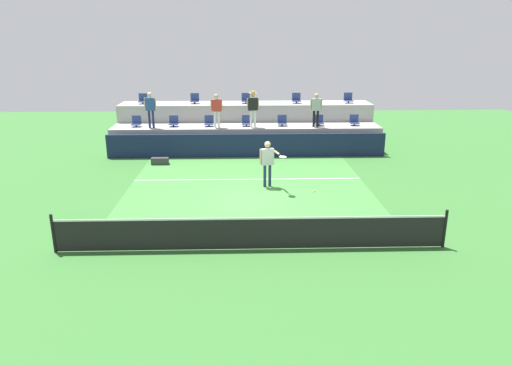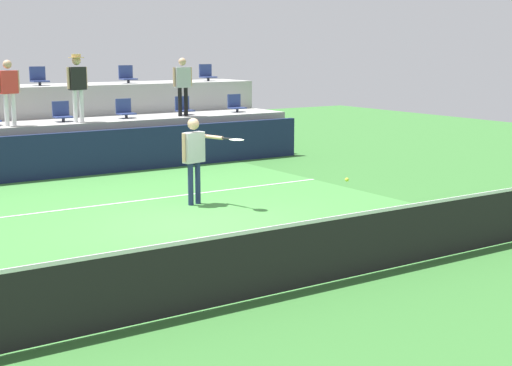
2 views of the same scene
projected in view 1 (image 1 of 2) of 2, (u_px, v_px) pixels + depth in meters
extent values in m
plane|color=#336B2D|center=(249.00, 200.00, 16.46)|extent=(40.00, 40.00, 0.00)
cube|color=#3D7F38|center=(249.00, 190.00, 17.41)|extent=(9.00, 10.00, 0.01)
cube|color=white|center=(248.00, 179.00, 18.74)|extent=(9.00, 0.06, 0.00)
cylinder|color=black|center=(53.00, 234.00, 12.33)|extent=(0.08, 0.08, 1.07)
cylinder|color=black|center=(445.00, 229.00, 12.64)|extent=(0.08, 0.08, 1.07)
cube|color=black|center=(251.00, 234.00, 12.51)|extent=(10.40, 0.01, 0.87)
cube|color=white|center=(251.00, 218.00, 12.38)|extent=(10.40, 0.02, 0.05)
cube|color=#141E42|center=(247.00, 146.00, 22.01)|extent=(13.00, 0.16, 1.10)
cube|color=#9E9E99|center=(246.00, 138.00, 23.23)|extent=(13.00, 1.80, 1.25)
cube|color=#9E9E99|center=(246.00, 123.00, 24.81)|extent=(13.00, 1.80, 2.10)
cylinder|color=#2D2D33|center=(136.00, 126.00, 22.72)|extent=(0.08, 0.08, 0.10)
cube|color=navy|center=(136.00, 124.00, 22.70)|extent=(0.44, 0.40, 0.04)
cube|color=navy|center=(137.00, 119.00, 22.81)|extent=(0.44, 0.04, 0.38)
cylinder|color=#2D2D33|center=(174.00, 126.00, 22.78)|extent=(0.08, 0.08, 0.10)
cube|color=navy|center=(174.00, 124.00, 22.76)|extent=(0.44, 0.40, 0.04)
cube|color=navy|center=(174.00, 119.00, 22.86)|extent=(0.44, 0.04, 0.38)
cylinder|color=#2D2D33|center=(209.00, 125.00, 22.83)|extent=(0.08, 0.08, 0.10)
cube|color=navy|center=(209.00, 124.00, 22.81)|extent=(0.44, 0.40, 0.04)
cube|color=navy|center=(209.00, 119.00, 22.91)|extent=(0.44, 0.04, 0.38)
cylinder|color=#2D2D33|center=(246.00, 125.00, 22.88)|extent=(0.08, 0.08, 0.10)
cube|color=navy|center=(246.00, 124.00, 22.86)|extent=(0.44, 0.40, 0.04)
cube|color=navy|center=(246.00, 119.00, 22.97)|extent=(0.44, 0.04, 0.38)
cylinder|color=#2D2D33|center=(282.00, 125.00, 22.93)|extent=(0.08, 0.08, 0.10)
cube|color=navy|center=(282.00, 124.00, 22.91)|extent=(0.44, 0.40, 0.04)
cube|color=navy|center=(282.00, 119.00, 23.02)|extent=(0.44, 0.04, 0.38)
cylinder|color=#2D2D33|center=(319.00, 125.00, 22.99)|extent=(0.08, 0.08, 0.10)
cube|color=navy|center=(319.00, 123.00, 22.97)|extent=(0.44, 0.40, 0.04)
cube|color=navy|center=(319.00, 118.00, 23.07)|extent=(0.44, 0.04, 0.38)
cylinder|color=#2D2D33|center=(354.00, 125.00, 23.04)|extent=(0.08, 0.08, 0.10)
cube|color=navy|center=(355.00, 123.00, 23.02)|extent=(0.44, 0.40, 0.04)
cube|color=navy|center=(354.00, 118.00, 23.13)|extent=(0.44, 0.04, 0.38)
cylinder|color=#2D2D33|center=(143.00, 103.00, 24.18)|extent=(0.08, 0.08, 0.10)
cube|color=navy|center=(143.00, 102.00, 24.16)|extent=(0.44, 0.40, 0.04)
cube|color=navy|center=(143.00, 97.00, 24.27)|extent=(0.44, 0.04, 0.38)
cylinder|color=#2D2D33|center=(195.00, 103.00, 24.26)|extent=(0.08, 0.08, 0.10)
cube|color=navy|center=(195.00, 101.00, 24.24)|extent=(0.44, 0.40, 0.04)
cube|color=navy|center=(195.00, 97.00, 24.35)|extent=(0.44, 0.04, 0.38)
cylinder|color=#2D2D33|center=(246.00, 102.00, 24.34)|extent=(0.08, 0.08, 0.10)
cube|color=navy|center=(246.00, 101.00, 24.32)|extent=(0.44, 0.40, 0.04)
cube|color=navy|center=(246.00, 97.00, 24.43)|extent=(0.44, 0.04, 0.38)
cylinder|color=#2D2D33|center=(297.00, 102.00, 24.42)|extent=(0.08, 0.08, 0.10)
cube|color=navy|center=(297.00, 101.00, 24.40)|extent=(0.44, 0.40, 0.04)
cube|color=navy|center=(296.00, 96.00, 24.51)|extent=(0.44, 0.04, 0.38)
cylinder|color=#2D2D33|center=(348.00, 102.00, 24.50)|extent=(0.08, 0.08, 0.10)
cube|color=navy|center=(349.00, 101.00, 24.48)|extent=(0.44, 0.40, 0.04)
cube|color=navy|center=(348.00, 96.00, 24.59)|extent=(0.44, 0.04, 0.38)
cylinder|color=navy|center=(265.00, 176.00, 17.71)|extent=(0.13, 0.13, 0.86)
cylinder|color=navy|center=(270.00, 175.00, 17.76)|extent=(0.13, 0.13, 0.86)
cube|color=#B2B2B7|center=(267.00, 157.00, 17.52)|extent=(0.50, 0.29, 0.61)
sphere|color=tan|center=(268.00, 144.00, 17.37)|extent=(0.29, 0.29, 0.23)
cylinder|color=tan|center=(261.00, 157.00, 17.44)|extent=(0.09, 0.09, 0.58)
cylinder|color=tan|center=(277.00, 153.00, 17.28)|extent=(0.21, 0.55, 0.07)
cylinder|color=black|center=(280.00, 155.00, 16.94)|extent=(0.10, 0.26, 0.04)
ellipsoid|color=silver|center=(283.00, 157.00, 16.68)|extent=(0.33, 0.38, 0.03)
cylinder|color=navy|center=(149.00, 119.00, 22.36)|extent=(0.13, 0.13, 0.83)
cylinder|color=navy|center=(153.00, 119.00, 22.34)|extent=(0.13, 0.13, 0.83)
cube|color=#2D4C8C|center=(150.00, 104.00, 22.14)|extent=(0.48, 0.26, 0.59)
sphere|color=beige|center=(150.00, 95.00, 22.00)|extent=(0.26, 0.26, 0.23)
cylinder|color=beige|center=(145.00, 104.00, 22.17)|extent=(0.08, 0.08, 0.56)
cylinder|color=beige|center=(156.00, 104.00, 22.09)|extent=(0.08, 0.08, 0.56)
cylinder|color=white|center=(215.00, 119.00, 22.43)|extent=(0.13, 0.13, 0.78)
cylinder|color=white|center=(219.00, 119.00, 22.47)|extent=(0.13, 0.13, 0.78)
cube|color=red|center=(216.00, 105.00, 22.25)|extent=(0.45, 0.24, 0.56)
sphere|color=tan|center=(216.00, 96.00, 22.12)|extent=(0.24, 0.24, 0.21)
cylinder|color=tan|center=(211.00, 105.00, 22.20)|extent=(0.08, 0.08, 0.52)
cylinder|color=tan|center=(222.00, 105.00, 22.29)|extent=(0.08, 0.08, 0.52)
cylinder|color=white|center=(251.00, 119.00, 22.48)|extent=(0.13, 0.13, 0.82)
cylinder|color=white|center=(255.00, 119.00, 22.52)|extent=(0.13, 0.13, 0.82)
cube|color=black|center=(253.00, 104.00, 22.28)|extent=(0.47, 0.27, 0.58)
sphere|color=tan|center=(253.00, 95.00, 22.15)|extent=(0.26, 0.26, 0.22)
cylinder|color=tan|center=(248.00, 104.00, 22.22)|extent=(0.08, 0.08, 0.55)
cylinder|color=tan|center=(258.00, 104.00, 22.34)|extent=(0.08, 0.08, 0.55)
cylinder|color=tan|center=(253.00, 93.00, 22.13)|extent=(0.47, 0.47, 0.01)
cylinder|color=tan|center=(253.00, 92.00, 22.11)|extent=(0.28, 0.28, 0.09)
cylinder|color=black|center=(314.00, 119.00, 22.59)|extent=(0.12, 0.12, 0.79)
cylinder|color=black|center=(318.00, 119.00, 22.59)|extent=(0.12, 0.12, 0.79)
cube|color=#B2B2B7|center=(316.00, 105.00, 22.39)|extent=(0.44, 0.21, 0.56)
sphere|color=tan|center=(317.00, 96.00, 22.26)|extent=(0.23, 0.23, 0.21)
cylinder|color=tan|center=(311.00, 104.00, 22.39)|extent=(0.08, 0.08, 0.53)
cylinder|color=tan|center=(322.00, 104.00, 22.37)|extent=(0.08, 0.08, 0.53)
sphere|color=#CCE033|center=(314.00, 191.00, 14.60)|extent=(0.07, 0.07, 0.07)
cube|color=#333338|center=(160.00, 161.00, 20.88)|extent=(0.76, 0.28, 0.30)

